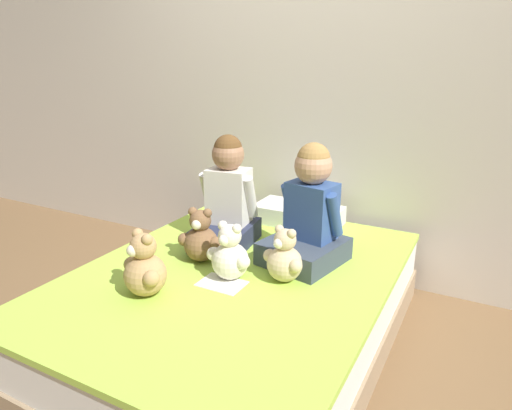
{
  "coord_description": "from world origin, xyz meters",
  "views": [
    {
      "loc": [
        1.04,
        -1.74,
        1.41
      ],
      "look_at": [
        0.0,
        0.21,
        0.69
      ],
      "focal_mm": 32.0,
      "sensor_mm": 36.0,
      "label": 1
    }
  ],
  "objects_px": {
    "teddy_bear_between_children": "(230,255)",
    "sign_card": "(222,284)",
    "teddy_bear_held_by_left_child": "(201,239)",
    "bed": "(237,308)",
    "teddy_bear_held_by_right_child": "(284,258)",
    "child_on_left": "(227,199)",
    "child_on_right": "(309,214)",
    "pillow_at_headboard": "(298,215)",
    "teddy_bear_at_foot_of_bed": "(145,268)"
  },
  "relations": [
    {
      "from": "teddy_bear_held_by_right_child",
      "to": "teddy_bear_between_children",
      "type": "height_order",
      "value": "teddy_bear_between_children"
    },
    {
      "from": "child_on_left",
      "to": "teddy_bear_held_by_right_child",
      "type": "bearing_deg",
      "value": -37.22
    },
    {
      "from": "pillow_at_headboard",
      "to": "sign_card",
      "type": "distance_m",
      "value": 0.92
    },
    {
      "from": "bed",
      "to": "teddy_bear_held_by_right_child",
      "type": "relative_size",
      "value": 7.05
    },
    {
      "from": "child_on_right",
      "to": "pillow_at_headboard",
      "type": "height_order",
      "value": "child_on_right"
    },
    {
      "from": "child_on_left",
      "to": "teddy_bear_held_by_left_child",
      "type": "distance_m",
      "value": 0.3
    },
    {
      "from": "teddy_bear_held_by_left_child",
      "to": "teddy_bear_held_by_right_child",
      "type": "height_order",
      "value": "teddy_bear_held_by_left_child"
    },
    {
      "from": "teddy_bear_held_by_right_child",
      "to": "teddy_bear_at_foot_of_bed",
      "type": "distance_m",
      "value": 0.63
    },
    {
      "from": "pillow_at_headboard",
      "to": "bed",
      "type": "bearing_deg",
      "value": -90.0
    },
    {
      "from": "bed",
      "to": "teddy_bear_between_children",
      "type": "bearing_deg",
      "value": -79.55
    },
    {
      "from": "child_on_left",
      "to": "teddy_bear_between_children",
      "type": "distance_m",
      "value": 0.46
    },
    {
      "from": "bed",
      "to": "sign_card",
      "type": "relative_size",
      "value": 8.94
    },
    {
      "from": "teddy_bear_held_by_left_child",
      "to": "sign_card",
      "type": "relative_size",
      "value": 1.35
    },
    {
      "from": "child_on_right",
      "to": "teddy_bear_held_by_right_child",
      "type": "height_order",
      "value": "child_on_right"
    },
    {
      "from": "sign_card",
      "to": "teddy_bear_held_by_right_child",
      "type": "bearing_deg",
      "value": 35.6
    },
    {
      "from": "child_on_left",
      "to": "teddy_bear_held_by_right_child",
      "type": "relative_size",
      "value": 2.28
    },
    {
      "from": "teddy_bear_held_by_left_child",
      "to": "sign_card",
      "type": "distance_m",
      "value": 0.31
    },
    {
      "from": "child_on_right",
      "to": "teddy_bear_held_by_left_child",
      "type": "xyz_separation_m",
      "value": [
        -0.48,
        -0.27,
        -0.13
      ]
    },
    {
      "from": "child_on_right",
      "to": "teddy_bear_held_by_right_child",
      "type": "bearing_deg",
      "value": -79.8
    },
    {
      "from": "sign_card",
      "to": "pillow_at_headboard",
      "type": "bearing_deg",
      "value": 90.67
    },
    {
      "from": "teddy_bear_held_by_left_child",
      "to": "teddy_bear_between_children",
      "type": "xyz_separation_m",
      "value": [
        0.23,
        -0.1,
        -0.0
      ]
    },
    {
      "from": "child_on_left",
      "to": "teddy_bear_between_children",
      "type": "height_order",
      "value": "child_on_left"
    },
    {
      "from": "child_on_right",
      "to": "sign_card",
      "type": "bearing_deg",
      "value": -107.35
    },
    {
      "from": "child_on_left",
      "to": "teddy_bear_at_foot_of_bed",
      "type": "distance_m",
      "value": 0.69
    },
    {
      "from": "child_on_right",
      "to": "pillow_at_headboard",
      "type": "relative_size",
      "value": 1.14
    },
    {
      "from": "child_on_right",
      "to": "teddy_bear_at_foot_of_bed",
      "type": "height_order",
      "value": "child_on_right"
    },
    {
      "from": "teddy_bear_held_by_right_child",
      "to": "sign_card",
      "type": "xyz_separation_m",
      "value": [
        -0.24,
        -0.17,
        -0.11
      ]
    },
    {
      "from": "child_on_right",
      "to": "teddy_bear_held_by_right_child",
      "type": "distance_m",
      "value": 0.3
    },
    {
      "from": "pillow_at_headboard",
      "to": "teddy_bear_at_foot_of_bed",
      "type": "bearing_deg",
      "value": -101.41
    },
    {
      "from": "teddy_bear_at_foot_of_bed",
      "to": "sign_card",
      "type": "relative_size",
      "value": 1.42
    },
    {
      "from": "teddy_bear_held_by_left_child",
      "to": "teddy_bear_at_foot_of_bed",
      "type": "bearing_deg",
      "value": -103.08
    },
    {
      "from": "teddy_bear_held_by_right_child",
      "to": "pillow_at_headboard",
      "type": "relative_size",
      "value": 0.5
    },
    {
      "from": "teddy_bear_held_by_left_child",
      "to": "bed",
      "type": "bearing_deg",
      "value": -17.35
    },
    {
      "from": "teddy_bear_between_children",
      "to": "sign_card",
      "type": "distance_m",
      "value": 0.14
    },
    {
      "from": "child_on_left",
      "to": "sign_card",
      "type": "xyz_separation_m",
      "value": [
        0.24,
        -0.44,
        -0.25
      ]
    },
    {
      "from": "teddy_bear_held_by_left_child",
      "to": "pillow_at_headboard",
      "type": "distance_m",
      "value": 0.78
    },
    {
      "from": "bed",
      "to": "pillow_at_headboard",
      "type": "bearing_deg",
      "value": 90.0
    },
    {
      "from": "teddy_bear_held_by_right_child",
      "to": "child_on_right",
      "type": "bearing_deg",
      "value": 105.71
    },
    {
      "from": "teddy_bear_at_foot_of_bed",
      "to": "pillow_at_headboard",
      "type": "distance_m",
      "value": 1.18
    },
    {
      "from": "teddy_bear_held_by_left_child",
      "to": "teddy_bear_held_by_right_child",
      "type": "relative_size",
      "value": 1.06
    },
    {
      "from": "bed",
      "to": "pillow_at_headboard",
      "type": "xyz_separation_m",
      "value": [
        0.0,
        0.77,
        0.26
      ]
    },
    {
      "from": "child_on_left",
      "to": "sign_card",
      "type": "distance_m",
      "value": 0.56
    },
    {
      "from": "teddy_bear_between_children",
      "to": "teddy_bear_held_by_left_child",
      "type": "bearing_deg",
      "value": 160.91
    },
    {
      "from": "child_on_left",
      "to": "teddy_bear_at_foot_of_bed",
      "type": "height_order",
      "value": "child_on_left"
    },
    {
      "from": "child_on_left",
      "to": "teddy_bear_at_foot_of_bed",
      "type": "bearing_deg",
      "value": -98.11
    },
    {
      "from": "child_on_right",
      "to": "teddy_bear_held_by_left_child",
      "type": "relative_size",
      "value": 2.14
    },
    {
      "from": "bed",
      "to": "sign_card",
      "type": "xyz_separation_m",
      "value": [
        0.01,
        -0.15,
        0.21
      ]
    },
    {
      "from": "teddy_bear_at_foot_of_bed",
      "to": "sign_card",
      "type": "distance_m",
      "value": 0.36
    },
    {
      "from": "teddy_bear_held_by_right_child",
      "to": "teddy_bear_between_children",
      "type": "relative_size",
      "value": 0.95
    },
    {
      "from": "bed",
      "to": "child_on_left",
      "type": "height_order",
      "value": "child_on_left"
    }
  ]
}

